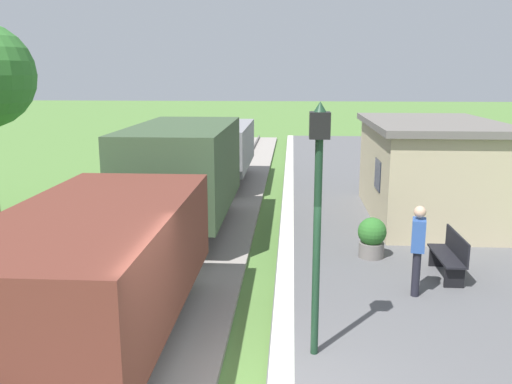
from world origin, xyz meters
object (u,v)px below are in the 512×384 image
(bench_near_hut, at_px, (450,254))
(freight_train, at_px, (183,180))
(lamp_post_near, at_px, (318,185))
(station_hut, at_px, (429,169))
(potted_planter, at_px, (372,237))
(person_waiting, at_px, (418,247))

(bench_near_hut, bearing_deg, freight_train, 150.73)
(freight_train, relative_size, lamp_post_near, 5.24)
(freight_train, height_order, bench_near_hut, freight_train)
(station_hut, height_order, potted_planter, station_hut)
(lamp_post_near, bearing_deg, bench_near_hut, 49.12)
(freight_train, xyz_separation_m, station_hut, (6.80, 1.29, 0.15))
(person_waiting, relative_size, potted_planter, 1.87)
(freight_train, xyz_separation_m, lamp_post_near, (3.27, -6.76, 1.30))
(station_hut, xyz_separation_m, potted_planter, (-2.08, -3.63, -0.93))
(freight_train, bearing_deg, person_waiting, -40.10)
(bench_near_hut, bearing_deg, person_waiting, -132.51)
(potted_planter, xyz_separation_m, lamp_post_near, (-1.45, -4.42, 2.08))
(bench_near_hut, relative_size, lamp_post_near, 0.41)
(freight_train, xyz_separation_m, person_waiting, (5.25, -4.42, -0.32))
(bench_near_hut, bearing_deg, station_hut, 82.12)
(station_hut, bearing_deg, person_waiting, -105.18)
(potted_planter, bearing_deg, person_waiting, -75.83)
(station_hut, bearing_deg, potted_planter, -119.75)
(bench_near_hut, distance_m, person_waiting, 1.40)
(bench_near_hut, bearing_deg, potted_planter, 142.07)
(station_hut, relative_size, lamp_post_near, 1.57)
(station_hut, relative_size, bench_near_hut, 3.87)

